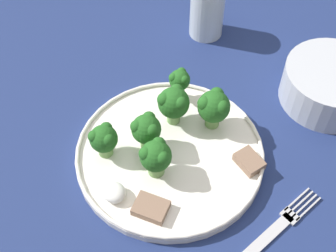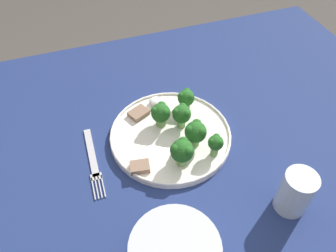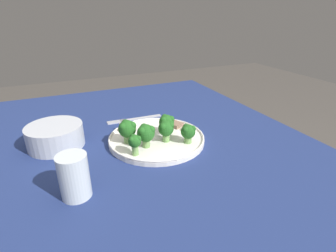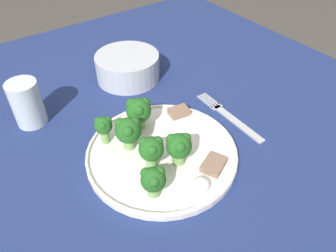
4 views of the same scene
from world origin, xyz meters
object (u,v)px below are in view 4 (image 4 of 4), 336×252
object	(u,v)px
dinner_plate	(162,153)
cream_bowl	(128,68)
fork	(230,117)
drinking_glass	(28,105)

from	to	relation	value
dinner_plate	cream_bowl	distance (m)	0.28
fork	drinking_glass	world-z (taller)	drinking_glass
dinner_plate	fork	distance (m)	0.18
dinner_plate	drinking_glass	xyz separation A→B (m)	(-0.16, 0.24, 0.03)
fork	cream_bowl	bearing A→B (deg)	110.05
cream_bowl	dinner_plate	bearing A→B (deg)	-108.03
dinner_plate	fork	bearing A→B (deg)	2.96
dinner_plate	fork	size ratio (longest dim) A/B	1.45
drinking_glass	cream_bowl	bearing A→B (deg)	6.46
fork	cream_bowl	xyz separation A→B (m)	(-0.10, 0.26, 0.03)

